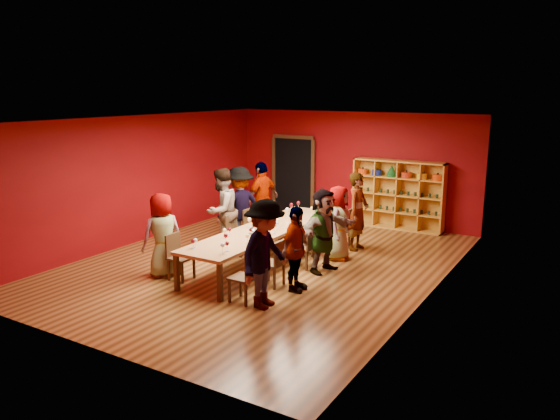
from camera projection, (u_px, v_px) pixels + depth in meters
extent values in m
cube|color=#573517|center=(264.00, 264.00, 11.51)|extent=(7.10, 9.10, 0.02)
cube|color=#630408|center=(353.00, 167.00, 14.95)|extent=(7.10, 0.02, 3.00)
cube|color=#630408|center=(85.00, 247.00, 7.41)|extent=(7.10, 0.02, 3.00)
cube|color=#630408|center=(139.00, 179.00, 12.95)|extent=(0.02, 9.10, 3.00)
cube|color=#630408|center=(435.00, 213.00, 9.41)|extent=(0.02, 9.10, 3.00)
cube|color=beige|center=(263.00, 119.00, 10.85)|extent=(7.10, 9.10, 0.02)
cube|color=#AF7C49|center=(264.00, 230.00, 11.35)|extent=(1.10, 4.50, 0.06)
cube|color=#332011|center=(177.00, 273.00, 9.86)|extent=(0.08, 0.08, 0.69)
cube|color=#332011|center=(295.00, 223.00, 13.49)|extent=(0.08, 0.08, 0.69)
cube|color=#332011|center=(220.00, 282.00, 9.37)|extent=(0.08, 0.08, 0.69)
cube|color=#332011|center=(330.00, 228.00, 13.00)|extent=(0.08, 0.08, 0.69)
cube|color=black|center=(294.00, 176.00, 15.89)|extent=(1.20, 0.14, 2.20)
cube|color=#332011|center=(293.00, 137.00, 15.58)|extent=(1.32, 0.06, 0.10)
cube|color=#332011|center=(274.00, 175.00, 16.15)|extent=(0.10, 0.06, 2.20)
cube|color=#332011|center=(313.00, 179.00, 15.50)|extent=(0.10, 0.06, 2.20)
cube|color=gold|center=(356.00, 191.00, 14.78)|extent=(0.04, 0.40, 1.80)
cube|color=gold|center=(444.00, 199.00, 13.59)|extent=(0.04, 0.40, 1.80)
cube|color=gold|center=(400.00, 161.00, 13.99)|extent=(2.40, 0.40, 0.04)
cube|color=gold|center=(396.00, 228.00, 14.38)|extent=(2.40, 0.40, 0.04)
cube|color=gold|center=(400.00, 194.00, 14.34)|extent=(2.40, 0.02, 1.80)
cube|color=gold|center=(397.00, 212.00, 14.28)|extent=(2.36, 0.38, 0.03)
cube|color=gold|center=(398.00, 195.00, 14.18)|extent=(2.36, 0.38, 0.03)
cube|color=gold|center=(399.00, 178.00, 14.09)|extent=(2.36, 0.38, 0.03)
cube|color=gold|center=(376.00, 193.00, 14.49)|extent=(0.03, 0.38, 1.76)
cube|color=gold|center=(398.00, 195.00, 14.18)|extent=(0.03, 0.38, 1.76)
cube|color=gold|center=(421.00, 197.00, 13.88)|extent=(0.03, 0.38, 1.76)
cylinder|color=#DE480D|center=(363.00, 171.00, 14.57)|extent=(0.26, 0.26, 0.15)
sphere|color=black|center=(363.00, 168.00, 14.55)|extent=(0.05, 0.05, 0.05)
cylinder|color=navy|center=(377.00, 172.00, 14.37)|extent=(0.26, 0.26, 0.15)
sphere|color=black|center=(377.00, 169.00, 14.35)|extent=(0.05, 0.05, 0.05)
cylinder|color=#175D27|center=(391.00, 175.00, 14.18)|extent=(0.26, 0.26, 0.08)
cone|color=#175D27|center=(392.00, 169.00, 14.14)|extent=(0.24, 0.24, 0.22)
cylinder|color=#B53014|center=(406.00, 175.00, 13.97)|extent=(0.26, 0.26, 0.15)
sphere|color=black|center=(407.00, 171.00, 13.95)|extent=(0.05, 0.05, 0.05)
cylinder|color=yellow|center=(422.00, 176.00, 13.77)|extent=(0.26, 0.26, 0.15)
sphere|color=black|center=(422.00, 172.00, 13.74)|extent=(0.05, 0.05, 0.05)
cylinder|color=#DE480D|center=(438.00, 177.00, 13.56)|extent=(0.26, 0.26, 0.15)
sphere|color=black|center=(438.00, 174.00, 13.54)|extent=(0.05, 0.05, 0.05)
cylinder|color=black|center=(361.00, 205.00, 14.78)|extent=(0.07, 0.07, 0.10)
cylinder|color=black|center=(367.00, 206.00, 14.69)|extent=(0.07, 0.07, 0.10)
cylinder|color=black|center=(374.00, 207.00, 14.60)|extent=(0.07, 0.07, 0.10)
cylinder|color=black|center=(380.00, 207.00, 14.50)|extent=(0.07, 0.07, 0.10)
cylinder|color=black|center=(387.00, 208.00, 14.41)|extent=(0.07, 0.07, 0.10)
cylinder|color=black|center=(394.00, 209.00, 14.32)|extent=(0.07, 0.07, 0.10)
cylinder|color=black|center=(401.00, 210.00, 14.22)|extent=(0.07, 0.07, 0.10)
cylinder|color=black|center=(407.00, 210.00, 14.13)|extent=(0.07, 0.07, 0.10)
cylinder|color=black|center=(414.00, 211.00, 14.04)|extent=(0.07, 0.07, 0.10)
cylinder|color=black|center=(422.00, 212.00, 13.94)|extent=(0.07, 0.07, 0.10)
cylinder|color=black|center=(429.00, 213.00, 13.85)|extent=(0.07, 0.07, 0.10)
cylinder|color=black|center=(436.00, 214.00, 13.76)|extent=(0.07, 0.07, 0.10)
cylinder|color=black|center=(362.00, 189.00, 14.68)|extent=(0.07, 0.07, 0.10)
cylinder|color=black|center=(368.00, 189.00, 14.59)|extent=(0.07, 0.07, 0.10)
cylinder|color=black|center=(374.00, 190.00, 14.50)|extent=(0.07, 0.07, 0.10)
cylinder|color=black|center=(381.00, 191.00, 14.40)|extent=(0.07, 0.07, 0.10)
cylinder|color=black|center=(388.00, 191.00, 14.31)|extent=(0.07, 0.07, 0.10)
cylinder|color=black|center=(395.00, 192.00, 14.22)|extent=(0.07, 0.07, 0.10)
cylinder|color=black|center=(401.00, 193.00, 14.13)|extent=(0.07, 0.07, 0.10)
cylinder|color=black|center=(408.00, 193.00, 14.03)|extent=(0.07, 0.07, 0.10)
cylinder|color=black|center=(415.00, 194.00, 13.94)|extent=(0.07, 0.07, 0.10)
cylinder|color=black|center=(423.00, 195.00, 13.85)|extent=(0.07, 0.07, 0.10)
cylinder|color=black|center=(430.00, 195.00, 13.75)|extent=(0.07, 0.07, 0.10)
cylinder|color=black|center=(437.00, 196.00, 13.66)|extent=(0.07, 0.07, 0.10)
cube|color=#332011|center=(181.00, 258.00, 10.44)|extent=(0.42, 0.42, 0.04)
cube|color=#332011|center=(173.00, 244.00, 10.49)|extent=(0.04, 0.40, 0.44)
cube|color=#332011|center=(169.00, 270.00, 10.44)|extent=(0.04, 0.04, 0.41)
cube|color=#332011|center=(182.00, 273.00, 10.27)|extent=(0.04, 0.04, 0.41)
cube|color=#332011|center=(181.00, 265.00, 10.72)|extent=(0.04, 0.04, 0.41)
cube|color=#332011|center=(194.00, 268.00, 10.55)|extent=(0.04, 0.04, 0.41)
imported|color=#C48390|center=(162.00, 235.00, 10.59)|extent=(0.71, 0.91, 1.65)
cube|color=#332011|center=(238.00, 236.00, 12.03)|extent=(0.42, 0.42, 0.04)
cube|color=#332011|center=(231.00, 224.00, 12.07)|extent=(0.04, 0.40, 0.44)
cube|color=#332011|center=(228.00, 246.00, 12.02)|extent=(0.04, 0.04, 0.41)
cube|color=#332011|center=(240.00, 248.00, 11.85)|extent=(0.04, 0.04, 0.41)
cube|color=#332011|center=(237.00, 243.00, 12.30)|extent=(0.04, 0.04, 0.41)
cube|color=#332011|center=(249.00, 245.00, 12.13)|extent=(0.04, 0.04, 0.41)
imported|color=#516CA8|center=(222.00, 211.00, 12.14)|extent=(0.52, 0.93, 1.89)
cube|color=#332011|center=(255.00, 229.00, 12.60)|extent=(0.42, 0.42, 0.04)
cube|color=#332011|center=(248.00, 218.00, 12.64)|extent=(0.04, 0.40, 0.44)
cube|color=#332011|center=(245.00, 239.00, 12.59)|extent=(0.04, 0.04, 0.41)
cube|color=#332011|center=(257.00, 241.00, 12.42)|extent=(0.04, 0.04, 0.41)
cube|color=#332011|center=(253.00, 236.00, 12.87)|extent=(0.04, 0.04, 0.41)
cube|color=#332011|center=(265.00, 238.00, 12.70)|extent=(0.04, 0.04, 0.41)
imported|color=#141A38|center=(240.00, 206.00, 12.71)|extent=(0.90, 1.29, 1.84)
cube|color=#332011|center=(277.00, 221.00, 13.39)|extent=(0.42, 0.42, 0.04)
cube|color=#332011|center=(270.00, 210.00, 13.43)|extent=(0.04, 0.40, 0.44)
cube|color=#332011|center=(267.00, 230.00, 13.38)|extent=(0.04, 0.04, 0.41)
cube|color=#332011|center=(279.00, 232.00, 13.21)|extent=(0.04, 0.04, 0.41)
cube|color=#332011|center=(274.00, 227.00, 13.67)|extent=(0.04, 0.04, 0.41)
cube|color=#332011|center=(286.00, 229.00, 13.50)|extent=(0.04, 0.04, 0.41)
imported|color=#121833|center=(262.00, 199.00, 13.49)|extent=(0.64, 1.15, 1.86)
cube|color=#332011|center=(243.00, 278.00, 9.35)|extent=(0.42, 0.42, 0.04)
cube|color=#332011|center=(252.00, 266.00, 9.21)|extent=(0.04, 0.40, 0.44)
cube|color=#332011|center=(229.00, 291.00, 9.35)|extent=(0.04, 0.04, 0.41)
cube|color=#332011|center=(246.00, 295.00, 9.17)|extent=(0.04, 0.04, 0.41)
cube|color=#332011|center=(241.00, 285.00, 9.63)|extent=(0.04, 0.04, 0.41)
cube|color=#332011|center=(257.00, 289.00, 9.46)|extent=(0.04, 0.04, 0.41)
imported|color=#5E91C3|center=(265.00, 254.00, 9.02)|extent=(0.52, 1.20, 1.85)
cube|color=#332011|center=(271.00, 263.00, 10.12)|extent=(0.42, 0.42, 0.04)
cube|color=#332011|center=(280.00, 252.00, 9.97)|extent=(0.04, 0.40, 0.44)
cube|color=#332011|center=(259.00, 276.00, 10.11)|extent=(0.04, 0.04, 0.41)
cube|color=#332011|center=(274.00, 279.00, 9.94)|extent=(0.04, 0.04, 0.41)
cube|color=#332011|center=(268.00, 271.00, 10.40)|extent=(0.04, 0.04, 0.41)
cube|color=#332011|center=(284.00, 274.00, 10.23)|extent=(0.04, 0.04, 0.41)
imported|color=#504F55|center=(295.00, 249.00, 9.79)|extent=(0.48, 0.95, 1.57)
cube|color=#332011|center=(303.00, 247.00, 11.15)|extent=(0.42, 0.42, 0.04)
cube|color=#332011|center=(312.00, 237.00, 11.01)|extent=(0.04, 0.40, 0.44)
cube|color=#332011|center=(292.00, 258.00, 11.15)|extent=(0.04, 0.04, 0.41)
cube|color=#332011|center=(306.00, 261.00, 10.98)|extent=(0.04, 0.04, 0.41)
cube|color=#332011|center=(300.00, 254.00, 11.43)|extent=(0.04, 0.04, 0.41)
cube|color=#332011|center=(314.00, 257.00, 11.26)|extent=(0.04, 0.04, 0.41)
imported|color=#6087C7|center=(324.00, 230.00, 10.83)|extent=(0.79, 1.63, 1.69)
cube|color=#332011|center=(323.00, 237.00, 11.90)|extent=(0.42, 0.42, 0.04)
cube|color=#332011|center=(331.00, 228.00, 11.75)|extent=(0.04, 0.40, 0.44)
cube|color=#332011|center=(312.00, 248.00, 11.89)|extent=(0.04, 0.04, 0.41)
cube|color=#332011|center=(326.00, 250.00, 11.72)|extent=(0.04, 0.04, 0.41)
cube|color=#332011|center=(319.00, 244.00, 12.17)|extent=(0.04, 0.04, 0.41)
cube|color=#332011|center=(333.00, 246.00, 12.00)|extent=(0.04, 0.04, 0.41)
imported|color=#5976B7|center=(338.00, 223.00, 11.63)|extent=(0.55, 0.84, 1.60)
cube|color=#332011|center=(340.00, 229.00, 12.64)|extent=(0.42, 0.42, 0.04)
cube|color=#332011|center=(348.00, 219.00, 12.49)|extent=(0.04, 0.40, 0.44)
cube|color=#332011|center=(330.00, 239.00, 12.63)|extent=(0.04, 0.04, 0.41)
cube|color=#332011|center=(343.00, 241.00, 12.46)|extent=(0.04, 0.04, 0.41)
cube|color=#332011|center=(336.00, 235.00, 12.91)|extent=(0.04, 0.04, 0.41)
cube|color=#332011|center=(349.00, 237.00, 12.74)|extent=(0.04, 0.04, 0.41)
imported|color=#48484C|center=(358.00, 211.00, 12.32)|extent=(0.47, 0.65, 1.77)
cylinder|color=silver|center=(254.00, 233.00, 11.01)|extent=(0.07, 0.07, 0.01)
cylinder|color=silver|center=(254.00, 230.00, 11.00)|extent=(0.01, 0.01, 0.11)
ellipsoid|color=beige|center=(254.00, 225.00, 10.98)|extent=(0.08, 0.08, 0.09)
cylinder|color=silver|center=(298.00, 210.00, 13.10)|extent=(0.07, 0.07, 0.01)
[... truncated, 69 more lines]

